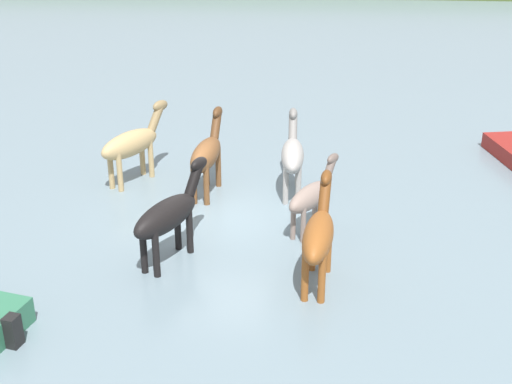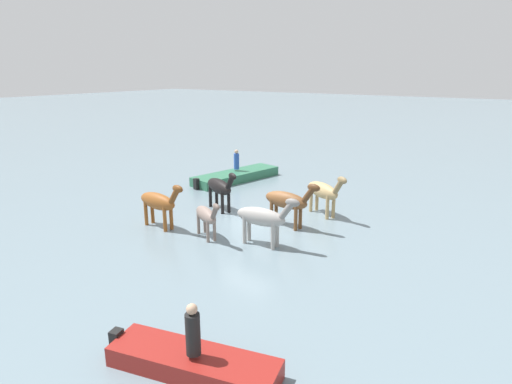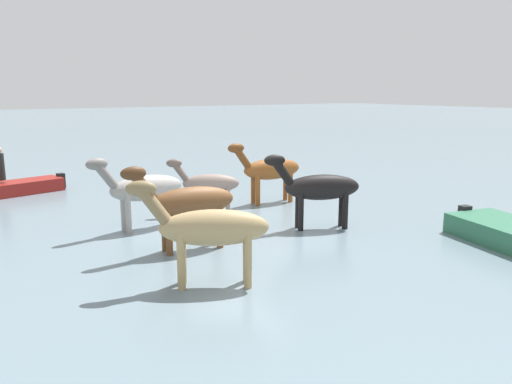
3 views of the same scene
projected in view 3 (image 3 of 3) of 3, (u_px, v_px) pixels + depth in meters
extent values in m
plane|color=slate|center=(231.00, 234.00, 12.95)|extent=(192.82, 192.82, 0.00)
ellipsoid|color=gray|center=(211.00, 183.00, 14.95)|extent=(1.26, 1.73, 0.57)
cylinder|color=gray|center=(194.00, 200.00, 14.87)|extent=(0.13, 0.13, 0.94)
cylinder|color=gray|center=(194.00, 198.00, 15.14)|extent=(0.13, 0.13, 0.94)
cylinder|color=gray|center=(228.00, 199.00, 14.95)|extent=(0.13, 0.13, 0.94)
cylinder|color=gray|center=(228.00, 197.00, 15.22)|extent=(0.13, 0.13, 0.94)
cylinder|color=#63544C|center=(180.00, 172.00, 14.81)|extent=(0.42, 0.55, 0.63)
ellipsoid|color=#63544C|center=(174.00, 163.00, 14.74)|extent=(0.40, 0.50, 0.25)
ellipsoid|color=#9E9993|center=(147.00, 188.00, 13.29)|extent=(0.70, 2.07, 0.69)
cylinder|color=#9E9993|center=(128.00, 213.00, 12.92)|extent=(0.15, 0.15, 1.13)
cylinder|color=#9E9993|center=(123.00, 210.00, 13.19)|extent=(0.15, 0.15, 1.13)
cylinder|color=#9E9993|center=(171.00, 206.00, 13.63)|extent=(0.15, 0.15, 1.13)
cylinder|color=#9E9993|center=(166.00, 204.00, 13.89)|extent=(0.15, 0.15, 1.13)
cylinder|color=slate|center=(106.00, 175.00, 12.58)|extent=(0.27, 0.64, 0.75)
ellipsoid|color=slate|center=(97.00, 164.00, 12.39)|extent=(0.26, 0.57, 0.30)
ellipsoid|color=brown|center=(192.00, 202.00, 11.53)|extent=(0.83, 2.14, 0.70)
cylinder|color=brown|center=(169.00, 231.00, 11.21)|extent=(0.15, 0.15, 1.15)
cylinder|color=brown|center=(165.00, 227.00, 11.51)|extent=(0.15, 0.15, 1.15)
cylinder|color=brown|center=(220.00, 224.00, 11.78)|extent=(0.15, 0.15, 1.15)
cylinder|color=brown|center=(214.00, 221.00, 12.07)|extent=(0.15, 0.15, 1.15)
cylinder|color=#50311A|center=(144.00, 187.00, 10.94)|extent=(0.31, 0.66, 0.77)
ellipsoid|color=#50311A|center=(133.00, 173.00, 10.77)|extent=(0.30, 0.59, 0.31)
ellipsoid|color=brown|center=(272.00, 169.00, 16.38)|extent=(0.81, 2.12, 0.70)
cylinder|color=brown|center=(258.00, 188.00, 16.07)|extent=(0.15, 0.15, 1.14)
cylinder|color=brown|center=(253.00, 187.00, 16.36)|extent=(0.15, 0.15, 1.14)
cylinder|color=brown|center=(291.00, 185.00, 16.63)|extent=(0.15, 0.15, 1.14)
cylinder|color=brown|center=(285.00, 184.00, 16.92)|extent=(0.15, 0.15, 1.14)
cylinder|color=brown|center=(242.00, 158.00, 15.80)|extent=(0.30, 0.65, 0.76)
ellipsoid|color=brown|center=(236.00, 148.00, 15.64)|extent=(0.29, 0.59, 0.30)
ellipsoid|color=tan|center=(214.00, 228.00, 9.36)|extent=(1.54, 2.12, 0.70)
cylinder|color=tan|center=(181.00, 261.00, 9.26)|extent=(0.15, 0.15, 1.15)
cylinder|color=tan|center=(182.00, 255.00, 9.59)|extent=(0.15, 0.15, 1.15)
cylinder|color=tan|center=(248.00, 259.00, 9.35)|extent=(0.15, 0.15, 1.15)
cylinder|color=tan|center=(247.00, 253.00, 9.68)|extent=(0.15, 0.15, 1.15)
cylinder|color=olive|center=(154.00, 205.00, 9.18)|extent=(0.52, 0.68, 0.77)
ellipsoid|color=olive|center=(141.00, 189.00, 9.10)|extent=(0.49, 0.62, 0.31)
ellipsoid|color=black|center=(322.00, 187.00, 13.33)|extent=(1.40, 2.12, 0.69)
cylinder|color=black|center=(301.00, 210.00, 13.19)|extent=(0.15, 0.15, 1.14)
cylinder|color=black|center=(298.00, 207.00, 13.51)|extent=(0.15, 0.15, 1.14)
cylinder|color=black|center=(345.00, 208.00, 13.37)|extent=(0.15, 0.15, 1.14)
cylinder|color=black|center=(341.00, 206.00, 13.70)|extent=(0.15, 0.15, 1.14)
cylinder|color=black|center=(283.00, 172.00, 13.08)|extent=(0.48, 0.67, 0.76)
ellipsoid|color=black|center=(275.00, 160.00, 12.98)|extent=(0.45, 0.61, 0.30)
cube|color=maroon|center=(6.00, 191.00, 17.68)|extent=(1.89, 4.00, 0.62)
cube|color=black|center=(61.00, 182.00, 19.09)|extent=(0.33, 0.29, 0.67)
cube|color=black|center=(464.00, 219.00, 13.52)|extent=(0.29, 0.32, 0.72)
cylinder|color=black|center=(0.00, 167.00, 17.52)|extent=(0.32, 0.32, 0.95)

